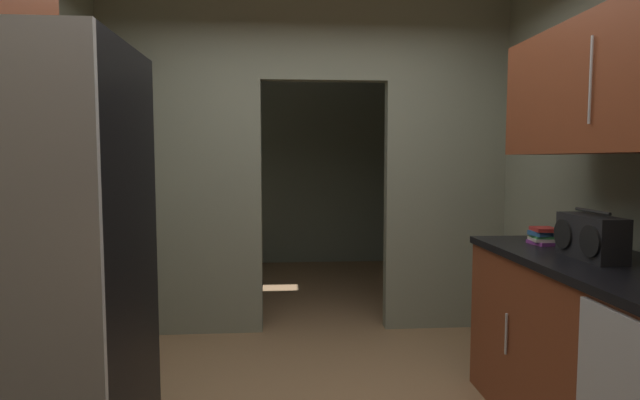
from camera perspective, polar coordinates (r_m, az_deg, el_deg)
name	(u,v)px	position (r m, az deg, el deg)	size (l,w,h in m)	color
kitchen_partition	(303,146)	(4.17, -1.89, 6.07)	(3.28, 0.12, 2.83)	gray
adjoining_room_shell	(300,160)	(6.11, -2.29, 4.53)	(3.28, 2.89, 2.83)	gray
refrigerator	(33,280)	(2.36, -29.50, -7.79)	(0.80, 0.78, 1.88)	black
lower_cabinet_run	(617,368)	(2.79, 30.29, -15.96)	(0.68, 1.89, 0.94)	brown
upper_cabinet_counterside	(631,81)	(2.64, 31.44, 11.35)	(0.36, 1.70, 0.63)	brown
boombox	(591,237)	(2.78, 28.04, -3.68)	(0.16, 0.38, 0.24)	black
book_stack	(542,236)	(3.14, 23.63, -3.69)	(0.14, 0.16, 0.10)	#8C3893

